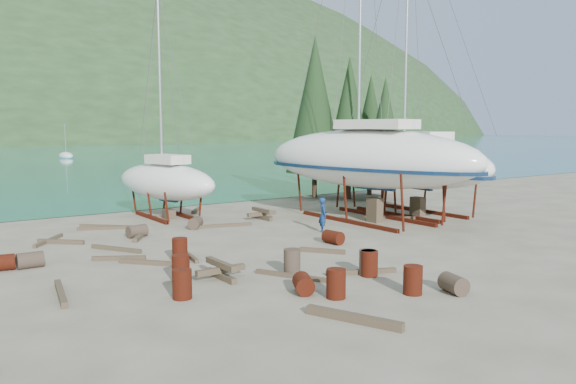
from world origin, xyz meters
TOP-DOWN VIEW (x-y plane):
  - ground at (0.00, 0.00)m, footprint 600.00×600.00m
  - far_house_right at (30.00, 190.00)m, footprint 6.60×5.60m
  - cypress_near_right at (12.50, 12.00)m, footprint 3.60×3.60m
  - cypress_mid_right at (14.00, 10.00)m, footprint 3.06×3.06m
  - cypress_back_left at (11.00, 14.00)m, footprint 4.14×4.14m
  - cypress_far_right at (15.50, 13.00)m, footprint 3.24×3.24m
  - moored_boat_mid at (10.00, 80.00)m, footprint 2.00×5.00m
  - large_sailboat_near at (7.02, 4.34)m, footprint 6.57×14.05m
  - large_sailboat_far at (10.60, 4.42)m, footprint 4.32×11.82m
  - small_sailboat_shore at (-1.51, 11.53)m, footprint 4.29×8.30m
  - worker at (2.92, 3.01)m, footprint 0.64×0.73m
  - drum_0 at (-7.18, -2.89)m, footprint 0.58×0.58m
  - drum_1 at (-0.19, -7.18)m, footprint 0.81×1.01m
  - drum_2 at (-11.00, 3.81)m, footprint 0.97×0.72m
  - drum_3 at (-1.28, -6.53)m, footprint 0.58×0.58m
  - drum_5 at (-0.87, -4.11)m, footprint 0.58×0.58m
  - drum_6 at (1.55, 0.59)m, footprint 0.66×0.93m
  - drum_7 at (-0.90, -4.23)m, footprint 0.58×0.58m
  - drum_8 at (-6.40, -1.12)m, footprint 0.58×0.58m
  - drum_9 at (-4.89, 6.97)m, footprint 0.95×0.70m
  - drum_11 at (-1.68, 7.47)m, footprint 1.02×1.04m
  - drum_12 at (-3.92, -4.52)m, footprint 0.92×1.05m
  - drum_13 at (-3.44, -5.49)m, footprint 0.58×0.58m
  - drum_14 at (-5.23, 1.54)m, footprint 0.58×0.58m
  - drum_15 at (-10.09, 3.64)m, footprint 0.88×0.58m
  - drum_16 at (-2.90, -2.51)m, footprint 0.58×0.58m
  - timber_0 at (-5.25, 10.34)m, footprint 2.15×2.09m
  - timber_1 at (8.78, 3.68)m, footprint 1.31×1.68m
  - timber_2 at (-8.14, 7.46)m, footprint 1.66×1.63m
  - timber_3 at (-3.09, -3.12)m, footprint 1.60×2.94m
  - timber_4 at (-7.10, 2.95)m, footprint 1.81×1.19m
  - timber_5 at (-0.94, -3.89)m, footprint 2.36×1.17m
  - timber_6 at (0.91, 12.64)m, footprint 1.33×1.61m
  - timber_7 at (0.05, -0.52)m, footprint 1.26×1.61m
  - timber_8 at (-4.81, 6.74)m, footprint 1.41×2.00m
  - timber_9 at (-5.44, 9.78)m, footprint 2.58×1.26m
  - timber_10 at (-0.43, 7.03)m, footprint 3.08×0.98m
  - timber_11 at (-4.67, 2.06)m, footprint 0.61×2.64m
  - timber_12 at (-6.49, 1.72)m, footprint 1.52×1.73m
  - timber_14 at (-10.05, -0.56)m, footprint 0.61×2.70m
  - timber_15 at (-8.49, 8.15)m, footprint 1.72×2.19m
  - timber_16 at (-4.42, -7.34)m, footprint 1.24×2.62m
  - timber_17 at (-6.62, 4.70)m, footprint 1.42×2.25m
  - timber_pile_fore at (-5.19, -1.62)m, footprint 1.80×1.80m
  - timber_pile_aft at (2.61, 7.98)m, footprint 1.80×1.80m

SIDE VIEW (x-z plane):
  - ground at x=0.00m, z-range 0.00..0.00m
  - timber_0 at x=-5.25m, z-range 0.00..0.14m
  - timber_15 at x=-8.49m, z-range 0.00..0.15m
  - timber_3 at x=-3.09m, z-range 0.00..0.15m
  - timber_9 at x=-5.44m, z-range 0.00..0.15m
  - timber_11 at x=-4.67m, z-range 0.00..0.15m
  - timber_5 at x=-0.94m, z-range 0.00..0.16m
  - timber_17 at x=-6.62m, z-range 0.00..0.16m
  - timber_10 at x=-0.43m, z-range 0.00..0.16m
  - timber_12 at x=-6.49m, z-range 0.00..0.17m
  - timber_4 at x=-7.10m, z-range 0.00..0.17m
  - timber_7 at x=0.05m, z-range 0.00..0.17m
  - timber_14 at x=-10.05m, z-range 0.00..0.18m
  - timber_2 at x=-8.14m, z-range 0.00..0.19m
  - timber_8 at x=-4.81m, z-range 0.00..0.19m
  - timber_6 at x=0.91m, z-range 0.00..0.19m
  - timber_1 at x=8.78m, z-range 0.00..0.19m
  - timber_16 at x=-4.42m, z-range 0.00..0.23m
  - drum_1 at x=-0.19m, z-range 0.00..0.58m
  - drum_2 at x=-11.00m, z-range 0.00..0.58m
  - drum_6 at x=1.55m, z-range 0.00..0.58m
  - drum_9 at x=-4.89m, z-range 0.00..0.58m
  - drum_11 at x=-1.68m, z-range 0.00..0.58m
  - drum_12 at x=-3.92m, z-range 0.00..0.58m
  - drum_15 at x=-10.09m, z-range 0.00..0.58m
  - timber_pile_fore at x=-5.19m, z-range 0.00..0.60m
  - timber_pile_aft at x=2.61m, z-range 0.00..0.60m
  - moored_boat_mid at x=10.00m, z-range -2.64..3.41m
  - drum_0 at x=-7.18m, z-range 0.00..0.88m
  - drum_3 at x=-1.28m, z-range 0.00..0.88m
  - drum_5 at x=-0.87m, z-range 0.00..0.88m
  - drum_7 at x=-0.90m, z-range 0.00..0.88m
  - drum_8 at x=-6.40m, z-range 0.00..0.88m
  - drum_13 at x=-3.44m, z-range 0.00..0.88m
  - drum_14 at x=-5.23m, z-range 0.00..0.88m
  - drum_16 at x=-2.90m, z-range 0.00..0.88m
  - worker at x=2.92m, z-range 0.00..1.69m
  - small_sailboat_shore at x=-1.51m, z-range -4.26..8.43m
  - far_house_right at x=30.00m, z-range 0.12..5.72m
  - large_sailboat_far at x=10.60m, z-range -6.17..12.15m
  - large_sailboat_near at x=7.02m, z-range -7.23..14.08m
  - cypress_mid_right at x=14.00m, z-range 0.67..9.17m
  - cypress_far_right at x=15.50m, z-range 0.71..9.71m
  - cypress_near_right at x=12.50m, z-range 0.79..10.79m
  - cypress_back_left at x=11.00m, z-range 0.91..12.41m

